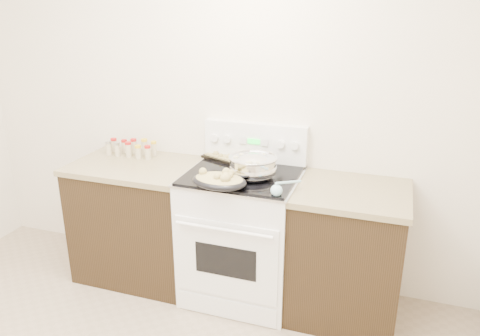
% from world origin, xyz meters
% --- Properties ---
extents(room_shell, '(4.10, 3.60, 2.75)m').
position_xyz_m(room_shell, '(0.00, 0.00, 1.70)').
color(room_shell, silver).
rests_on(room_shell, ground).
extents(counter_left, '(0.93, 0.67, 0.92)m').
position_xyz_m(counter_left, '(-0.48, 1.43, 0.46)').
color(counter_left, black).
rests_on(counter_left, ground).
extents(counter_right, '(0.73, 0.67, 0.92)m').
position_xyz_m(counter_right, '(1.08, 1.43, 0.46)').
color(counter_right, black).
rests_on(counter_right, ground).
extents(kitchen_range, '(0.78, 0.73, 1.22)m').
position_xyz_m(kitchen_range, '(0.35, 1.42, 0.49)').
color(kitchen_range, white).
rests_on(kitchen_range, ground).
extents(mixing_bowl, '(0.37, 0.37, 0.19)m').
position_xyz_m(mixing_bowl, '(0.44, 1.38, 1.02)').
color(mixing_bowl, silver).
rests_on(mixing_bowl, kitchen_range).
extents(roasting_pan, '(0.38, 0.28, 0.12)m').
position_xyz_m(roasting_pan, '(0.29, 1.14, 0.99)').
color(roasting_pan, black).
rests_on(roasting_pan, kitchen_range).
extents(baking_sheet, '(0.48, 0.41, 0.06)m').
position_xyz_m(baking_sheet, '(0.19, 1.70, 0.96)').
color(baking_sheet, black).
rests_on(baking_sheet, kitchen_range).
extents(wooden_spoon, '(0.04, 0.26, 0.04)m').
position_xyz_m(wooden_spoon, '(0.34, 1.21, 0.95)').
color(wooden_spoon, tan).
rests_on(wooden_spoon, kitchen_range).
extents(blue_ladle, '(0.15, 0.24, 0.09)m').
position_xyz_m(blue_ladle, '(0.67, 1.15, 0.97)').
color(blue_ladle, '#9BD6E8').
rests_on(blue_ladle, kitchen_range).
extents(spice_jars, '(0.40, 0.15, 0.13)m').
position_xyz_m(spice_jars, '(-0.60, 1.58, 0.98)').
color(spice_jars, '#BFB28C').
rests_on(spice_jars, counter_left).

